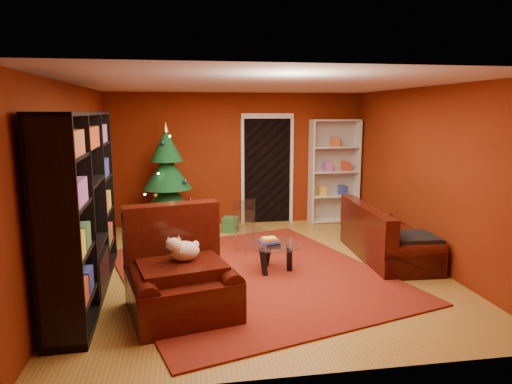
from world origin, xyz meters
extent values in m
cube|color=olive|center=(0.00, 0.00, -0.03)|extent=(5.00, 5.50, 0.05)
cube|color=silver|center=(0.00, 0.00, 2.62)|extent=(5.00, 5.50, 0.05)
cube|color=maroon|center=(0.00, 2.77, 1.30)|extent=(5.00, 0.05, 2.60)
cube|color=maroon|center=(-2.52, 0.00, 1.30)|extent=(0.05, 5.50, 2.60)
cube|color=maroon|center=(2.52, 0.00, 1.30)|extent=(0.05, 5.50, 2.60)
cube|color=maroon|center=(-0.15, -0.25, 0.01)|extent=(4.31, 4.68, 0.02)
cube|color=#205666|center=(-1.17, 2.27, 0.15)|extent=(0.33, 0.33, 0.30)
cube|color=#286932|center=(-0.21, 2.10, 0.14)|extent=(0.35, 0.35, 0.28)
cube|color=#A91E1D|center=(-0.81, 2.43, 0.12)|extent=(0.26, 0.26, 0.24)
camera|label=1|loc=(-1.06, -6.22, 2.23)|focal=32.00mm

